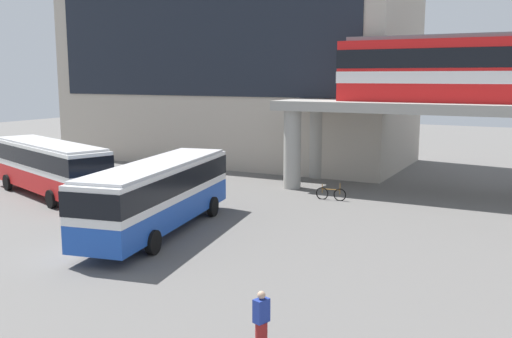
# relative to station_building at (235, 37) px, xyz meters

# --- Properties ---
(ground_plane) EXTENTS (120.00, 120.00, 0.00)m
(ground_plane) POSITION_rel_station_building_xyz_m (8.38, -16.33, -10.34)
(ground_plane) COLOR #605E5B
(station_building) EXTENTS (28.84, 12.36, 20.68)m
(station_building) POSITION_rel_station_building_xyz_m (0.00, 0.00, 0.00)
(station_building) COLOR #B2A899
(station_building) RESTS_ON ground_plane
(bus_main) EXTENTS (4.53, 11.32, 3.22)m
(bus_main) POSITION_rel_station_building_xyz_m (8.65, -22.45, -8.35)
(bus_main) COLOR #1E4CB2
(bus_main) RESTS_ON ground_plane
(bus_secondary) EXTENTS (11.24, 6.17, 3.22)m
(bus_secondary) POSITION_rel_station_building_xyz_m (-1.94, -19.02, -8.35)
(bus_secondary) COLOR red
(bus_secondary) RESTS_ON ground_plane
(bicycle_brown) EXTENTS (1.79, 0.21, 1.04)m
(bicycle_brown) POSITION_rel_station_building_xyz_m (13.26, -12.34, -9.98)
(bicycle_brown) COLOR black
(bicycle_brown) RESTS_ON ground_plane
(pedestrian_by_bike_rack) EXTENTS (0.37, 0.46, 1.62)m
(pedestrian_by_bike_rack) POSITION_rel_station_building_xyz_m (17.94, -30.48, -9.58)
(pedestrian_by_bike_rack) COLOR maroon
(pedestrian_by_bike_rack) RESTS_ON ground_plane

